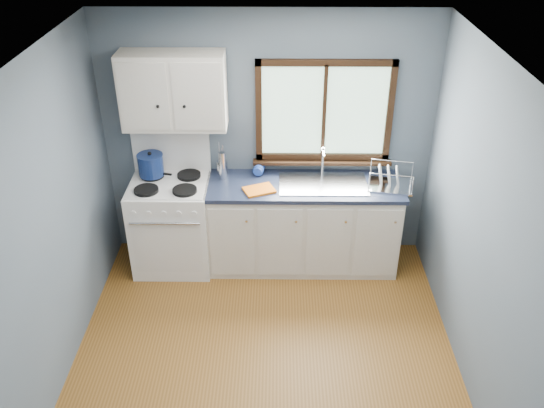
{
  "coord_description": "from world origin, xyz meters",
  "views": [
    {
      "loc": [
        0.1,
        -3.34,
        3.59
      ],
      "look_at": [
        0.05,
        0.9,
        1.05
      ],
      "focal_mm": 38.0,
      "sensor_mm": 36.0,
      "label": 1
    }
  ],
  "objects_px": {
    "base_cabinets": "(303,228)",
    "skillet": "(151,172)",
    "stockpot": "(151,165)",
    "dish_rack": "(390,181)",
    "sink": "(323,190)",
    "thermos": "(222,166)",
    "utensil_crock": "(222,167)",
    "gas_range": "(172,222)"
  },
  "relations": [
    {
      "from": "sink",
      "to": "thermos",
      "type": "xyz_separation_m",
      "value": [
        -0.97,
        0.1,
        0.2
      ]
    },
    {
      "from": "skillet",
      "to": "utensil_crock",
      "type": "xyz_separation_m",
      "value": [
        0.69,
        0.1,
        0.01
      ]
    },
    {
      "from": "sink",
      "to": "utensil_crock",
      "type": "bearing_deg",
      "value": 167.55
    },
    {
      "from": "skillet",
      "to": "gas_range",
      "type": "bearing_deg",
      "value": -20.99
    },
    {
      "from": "gas_range",
      "to": "base_cabinets",
      "type": "distance_m",
      "value": 1.31
    },
    {
      "from": "sink",
      "to": "utensil_crock",
      "type": "relative_size",
      "value": 2.49
    },
    {
      "from": "gas_range",
      "to": "thermos",
      "type": "distance_m",
      "value": 0.78
    },
    {
      "from": "skillet",
      "to": "stockpot",
      "type": "distance_m",
      "value": 0.09
    },
    {
      "from": "base_cabinets",
      "to": "sink",
      "type": "height_order",
      "value": "sink"
    },
    {
      "from": "skillet",
      "to": "base_cabinets",
      "type": "bearing_deg",
      "value": 9.75
    },
    {
      "from": "base_cabinets",
      "to": "utensil_crock",
      "type": "distance_m",
      "value": 1.02
    },
    {
      "from": "base_cabinets",
      "to": "sink",
      "type": "distance_m",
      "value": 0.48
    },
    {
      "from": "utensil_crock",
      "to": "base_cabinets",
      "type": "bearing_deg",
      "value": -15.09
    },
    {
      "from": "gas_range",
      "to": "sink",
      "type": "relative_size",
      "value": 1.62
    },
    {
      "from": "stockpot",
      "to": "utensil_crock",
      "type": "distance_m",
      "value": 0.69
    },
    {
      "from": "base_cabinets",
      "to": "gas_range",
      "type": "bearing_deg",
      "value": -179.18
    },
    {
      "from": "dish_rack",
      "to": "sink",
      "type": "bearing_deg",
      "value": -172.14
    },
    {
      "from": "stockpot",
      "to": "sink",
      "type": "bearing_deg",
      "value": -3.58
    },
    {
      "from": "skillet",
      "to": "dish_rack",
      "type": "height_order",
      "value": "dish_rack"
    },
    {
      "from": "skillet",
      "to": "utensil_crock",
      "type": "bearing_deg",
      "value": 22.56
    },
    {
      "from": "base_cabinets",
      "to": "sink",
      "type": "bearing_deg",
      "value": -0.13
    },
    {
      "from": "skillet",
      "to": "stockpot",
      "type": "relative_size",
      "value": 1.19
    },
    {
      "from": "sink",
      "to": "stockpot",
      "type": "xyz_separation_m",
      "value": [
        -1.66,
        0.1,
        0.21
      ]
    },
    {
      "from": "base_cabinets",
      "to": "skillet",
      "type": "bearing_deg",
      "value": 175.58
    },
    {
      "from": "base_cabinets",
      "to": "thermos",
      "type": "height_order",
      "value": "thermos"
    },
    {
      "from": "stockpot",
      "to": "utensil_crock",
      "type": "xyz_separation_m",
      "value": [
        0.68,
        0.11,
        -0.08
      ]
    },
    {
      "from": "utensil_crock",
      "to": "dish_rack",
      "type": "height_order",
      "value": "utensil_crock"
    },
    {
      "from": "stockpot",
      "to": "dish_rack",
      "type": "xyz_separation_m",
      "value": [
        2.29,
        -0.14,
        -0.09
      ]
    },
    {
      "from": "sink",
      "to": "stockpot",
      "type": "bearing_deg",
      "value": 176.42
    },
    {
      "from": "sink",
      "to": "skillet",
      "type": "distance_m",
      "value": 1.68
    },
    {
      "from": "gas_range",
      "to": "stockpot",
      "type": "height_order",
      "value": "gas_range"
    },
    {
      "from": "base_cabinets",
      "to": "thermos",
      "type": "distance_m",
      "value": 1.03
    },
    {
      "from": "base_cabinets",
      "to": "utensil_crock",
      "type": "xyz_separation_m",
      "value": [
        -0.81,
        0.22,
        0.58
      ]
    },
    {
      "from": "stockpot",
      "to": "utensil_crock",
      "type": "bearing_deg",
      "value": 9.53
    },
    {
      "from": "sink",
      "to": "skillet",
      "type": "xyz_separation_m",
      "value": [
        -1.68,
        0.12,
        0.12
      ]
    },
    {
      "from": "stockpot",
      "to": "dish_rack",
      "type": "bearing_deg",
      "value": -3.4
    },
    {
      "from": "sink",
      "to": "thermos",
      "type": "distance_m",
      "value": 1.0
    },
    {
      "from": "gas_range",
      "to": "dish_rack",
      "type": "distance_m",
      "value": 2.17
    },
    {
      "from": "stockpot",
      "to": "utensil_crock",
      "type": "height_order",
      "value": "utensil_crock"
    },
    {
      "from": "base_cabinets",
      "to": "stockpot",
      "type": "bearing_deg",
      "value": 176.0
    },
    {
      "from": "thermos",
      "to": "dish_rack",
      "type": "xyz_separation_m",
      "value": [
        1.6,
        -0.13,
        -0.09
      ]
    },
    {
      "from": "stockpot",
      "to": "utensil_crock",
      "type": "relative_size",
      "value": 0.88
    }
  ]
}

